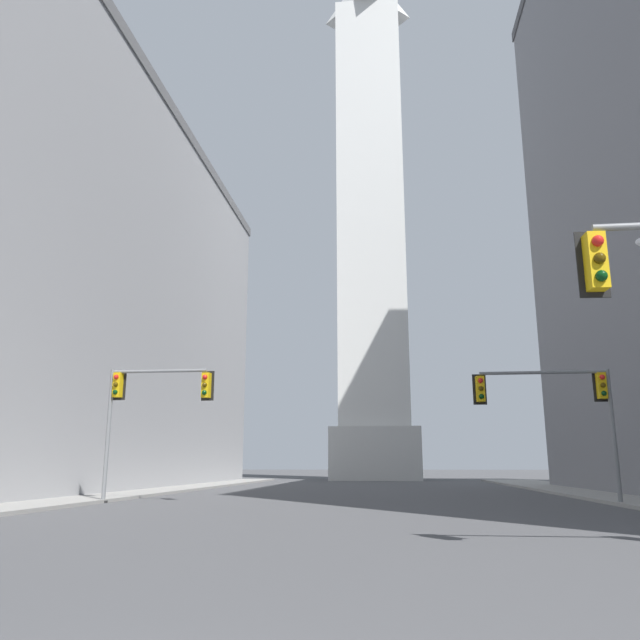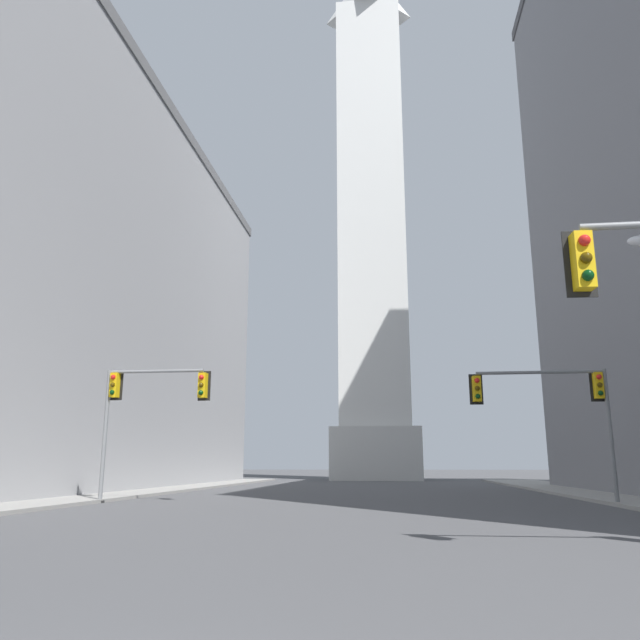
{
  "view_description": "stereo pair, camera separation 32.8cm",
  "coord_description": "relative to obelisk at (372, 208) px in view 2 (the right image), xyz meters",
  "views": [
    {
      "loc": [
        1.8,
        -2.87,
        1.63
      ],
      "look_at": [
        -4.29,
        50.32,
        14.05
      ],
      "focal_mm": 35.0,
      "sensor_mm": 36.0,
      "label": 1
    },
    {
      "loc": [
        2.12,
        -2.84,
        1.63
      ],
      "look_at": [
        -4.29,
        50.32,
        14.05
      ],
      "focal_mm": 35.0,
      "sensor_mm": 36.0,
      "label": 2
    }
  ],
  "objects": [
    {
      "name": "sidewalk_left",
      "position": [
        -13.11,
        -42.38,
        -31.16
      ],
      "size": [
        5.0,
        79.46,
        0.15
      ],
      "primitive_type": "cube",
      "color": "gray",
      "rests_on": "ground_plane"
    },
    {
      "name": "traffic_light_mid_left",
      "position": [
        -9.16,
        -42.31,
        -26.81
      ],
      "size": [
        4.89,
        0.52,
        5.82
      ],
      "color": "slate",
      "rests_on": "ground_plane"
    },
    {
      "name": "obelisk",
      "position": [
        0.0,
        0.0,
        0.0
      ],
      "size": [
        9.47,
        9.47,
        65.16
      ],
      "color": "silver",
      "rests_on": "ground_plane"
    },
    {
      "name": "traffic_light_mid_right",
      "position": [
        9.0,
        -41.62,
        -26.96
      ],
      "size": [
        5.81,
        0.51,
        5.57
      ],
      "color": "slate",
      "rests_on": "ground_plane"
    }
  ]
}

